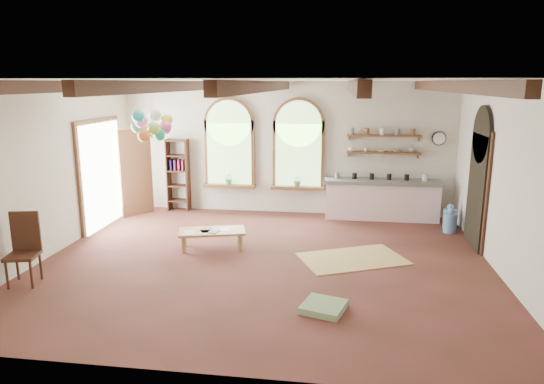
% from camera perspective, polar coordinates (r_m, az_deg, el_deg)
% --- Properties ---
extents(floor, '(8.00, 8.00, 0.00)m').
position_cam_1_polar(floor, '(8.83, -0.90, -8.21)').
color(floor, brown).
rests_on(floor, ground).
extents(ceiling_beams, '(6.20, 6.80, 0.18)m').
position_cam_1_polar(ceiling_beams, '(8.25, -0.98, 12.34)').
color(ceiling_beams, '#3D1D13').
rests_on(ceiling_beams, ceiling).
extents(window_left, '(1.30, 0.28, 2.20)m').
position_cam_1_polar(window_left, '(11.98, -5.04, 5.38)').
color(window_left, brown).
rests_on(window_left, floor).
extents(window_right, '(1.30, 0.28, 2.20)m').
position_cam_1_polar(window_right, '(11.71, 3.13, 5.25)').
color(window_right, brown).
rests_on(window_right, floor).
extents(left_doorway, '(0.10, 1.90, 2.50)m').
position_cam_1_polar(left_doorway, '(11.42, -19.45, 1.89)').
color(left_doorway, brown).
rests_on(left_doorway, floor).
extents(right_doorway, '(0.10, 1.30, 2.40)m').
position_cam_1_polar(right_doorway, '(10.22, 22.94, 0.10)').
color(right_doorway, black).
rests_on(right_doorway, floor).
extents(kitchen_counter, '(2.68, 0.62, 0.94)m').
position_cam_1_polar(kitchen_counter, '(11.70, 12.76, -0.82)').
color(kitchen_counter, silver).
rests_on(kitchen_counter, floor).
extents(wall_shelf_lower, '(1.70, 0.24, 0.04)m').
position_cam_1_polar(wall_shelf_lower, '(11.68, 12.95, 4.52)').
color(wall_shelf_lower, brown).
rests_on(wall_shelf_lower, wall_back).
extents(wall_shelf_upper, '(1.70, 0.24, 0.04)m').
position_cam_1_polar(wall_shelf_upper, '(11.63, 13.05, 6.46)').
color(wall_shelf_upper, brown).
rests_on(wall_shelf_upper, wall_back).
extents(wall_clock, '(0.32, 0.04, 0.32)m').
position_cam_1_polar(wall_clock, '(11.88, 19.05, 5.98)').
color(wall_clock, black).
rests_on(wall_clock, wall_back).
extents(bookshelf, '(0.53, 0.32, 1.80)m').
position_cam_1_polar(bookshelf, '(12.35, -10.98, 1.98)').
color(bookshelf, '#3D1D13').
rests_on(bookshelf, floor).
extents(coffee_table, '(1.38, 0.90, 0.36)m').
position_cam_1_polar(coffee_table, '(9.50, -7.06, -4.73)').
color(coffee_table, tan).
rests_on(coffee_table, floor).
extents(side_chair, '(0.54, 0.54, 1.15)m').
position_cam_1_polar(side_chair, '(8.76, -27.14, -7.53)').
color(side_chair, '#3D1D13').
rests_on(side_chair, floor).
extents(floor_mat, '(2.15, 1.81, 0.02)m').
position_cam_1_polar(floor_mat, '(9.08, 9.44, -7.75)').
color(floor_mat, tan).
rests_on(floor_mat, floor).
extents(floor_cushion, '(0.71, 0.71, 0.10)m').
position_cam_1_polar(floor_cushion, '(7.11, 6.09, -13.28)').
color(floor_cushion, gray).
rests_on(floor_cushion, floor).
extents(water_jug_a, '(0.28, 0.28, 0.54)m').
position_cam_1_polar(water_jug_a, '(11.44, 20.18, -2.86)').
color(water_jug_a, '#5481B4').
rests_on(water_jug_a, floor).
extents(water_jug_b, '(0.28, 0.28, 0.54)m').
position_cam_1_polar(water_jug_b, '(11.11, 20.24, -3.32)').
color(water_jug_b, '#5481B4').
rests_on(water_jug_b, floor).
extents(balloon_cluster, '(0.86, 0.90, 1.16)m').
position_cam_1_polar(balloon_cluster, '(9.91, -14.03, 7.56)').
color(balloon_cluster, silver).
rests_on(balloon_cluster, floor).
extents(table_book, '(0.20, 0.27, 0.02)m').
position_cam_1_polar(table_book, '(9.60, -8.28, -4.26)').
color(table_book, olive).
rests_on(table_book, coffee_table).
extents(tablet, '(0.21, 0.27, 0.01)m').
position_cam_1_polar(tablet, '(9.39, -6.86, -4.64)').
color(tablet, black).
rests_on(tablet, coffee_table).
extents(potted_plant_left, '(0.27, 0.23, 0.30)m').
position_cam_1_polar(potted_plant_left, '(12.00, -5.08, 1.61)').
color(potted_plant_left, '#598C4C').
rests_on(potted_plant_left, window_left).
extents(potted_plant_right, '(0.27, 0.23, 0.30)m').
position_cam_1_polar(potted_plant_right, '(11.74, 3.04, 1.39)').
color(potted_plant_right, '#598C4C').
rests_on(potted_plant_right, window_right).
extents(shelf_cup_a, '(0.12, 0.10, 0.10)m').
position_cam_1_polar(shelf_cup_a, '(11.63, 9.27, 4.98)').
color(shelf_cup_a, white).
rests_on(shelf_cup_a, wall_shelf_lower).
extents(shelf_cup_b, '(0.10, 0.10, 0.09)m').
position_cam_1_polar(shelf_cup_b, '(11.64, 11.00, 4.91)').
color(shelf_cup_b, beige).
rests_on(shelf_cup_b, wall_shelf_lower).
extents(shelf_bowl_a, '(0.22, 0.22, 0.05)m').
position_cam_1_polar(shelf_bowl_a, '(11.67, 12.72, 4.75)').
color(shelf_bowl_a, beige).
rests_on(shelf_bowl_a, wall_shelf_lower).
extents(shelf_bowl_b, '(0.20, 0.20, 0.06)m').
position_cam_1_polar(shelf_bowl_b, '(11.70, 14.43, 4.70)').
color(shelf_bowl_b, '#8C664C').
rests_on(shelf_bowl_b, wall_shelf_lower).
extents(shelf_vase, '(0.18, 0.18, 0.19)m').
position_cam_1_polar(shelf_vase, '(11.74, 16.15, 4.95)').
color(shelf_vase, slate).
rests_on(shelf_vase, wall_shelf_lower).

